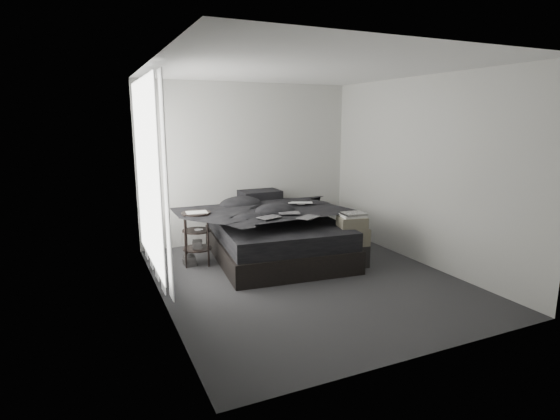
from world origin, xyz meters
name	(u,v)px	position (x,y,z in m)	size (l,w,h in m)	color
floor	(305,278)	(0.00, 0.00, 0.00)	(3.60, 4.20, 0.01)	#2C2C2F
ceiling	(308,68)	(0.00, 0.00, 2.60)	(3.60, 4.20, 0.01)	white
wall_back	(248,163)	(0.00, 2.10, 1.30)	(3.60, 0.01, 2.60)	beige
wall_front	(429,210)	(0.00, -2.10, 1.30)	(3.60, 0.01, 2.60)	beige
wall_left	(157,188)	(-1.80, 0.00, 1.30)	(0.01, 4.20, 2.60)	beige
wall_right	(421,171)	(1.80, 0.00, 1.30)	(0.01, 4.20, 2.60)	beige
window_left	(147,174)	(-1.78, 0.90, 1.35)	(0.02, 2.00, 2.30)	white
curtain_left	(152,179)	(-1.73, 0.90, 1.28)	(0.06, 2.12, 2.48)	white
bed	(275,246)	(0.02, 1.02, 0.16)	(1.75, 2.31, 0.31)	black
mattress	(275,228)	(0.02, 1.02, 0.44)	(1.68, 2.24, 0.25)	black
duvet	(276,212)	(0.01, 0.96, 0.70)	(1.70, 1.97, 0.27)	black
pillow_lower	(255,204)	(0.05, 1.92, 0.64)	(0.70, 0.47, 0.16)	black
pillow_upper	(260,195)	(0.12, 1.89, 0.79)	(0.65, 0.45, 0.15)	black
laptop	(301,198)	(0.45, 1.03, 0.84)	(0.37, 0.24, 0.03)	silver
comic_a	(269,211)	(-0.32, 0.43, 0.83)	(0.29, 0.19, 0.01)	black
comic_b	(289,206)	(0.03, 0.57, 0.84)	(0.29, 0.19, 0.01)	black
comic_c	(308,210)	(0.14, 0.22, 0.85)	(0.29, 0.19, 0.01)	black
side_stand	(197,239)	(-1.13, 1.13, 0.37)	(0.40, 0.40, 0.74)	black
papers	(197,213)	(-1.12, 1.12, 0.75)	(0.29, 0.21, 0.01)	white
floor_books	(190,260)	(-1.25, 1.12, 0.07)	(0.14, 0.20, 0.14)	black
box_lower	(351,255)	(0.82, 0.18, 0.15)	(0.41, 0.32, 0.31)	black
box_mid	(353,237)	(0.83, 0.17, 0.42)	(0.39, 0.31, 0.23)	#656050
box_upper	(352,223)	(0.81, 0.18, 0.62)	(0.37, 0.30, 0.16)	#656050
art_book_white	(353,216)	(0.82, 0.18, 0.72)	(0.31, 0.25, 0.03)	silver
art_book_snake	(354,214)	(0.83, 0.17, 0.75)	(0.31, 0.24, 0.03)	silver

